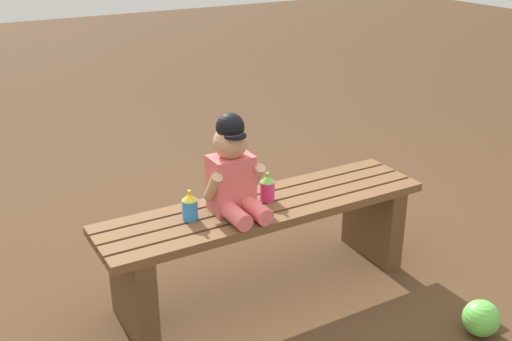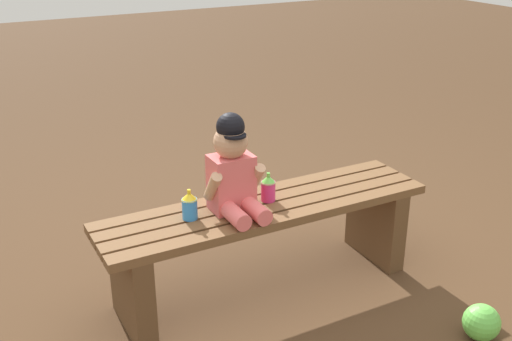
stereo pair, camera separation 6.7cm
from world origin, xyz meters
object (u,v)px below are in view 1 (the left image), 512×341
(child_figure, at_px, (233,170))
(sippy_cup_right, at_px, (267,187))
(park_bench, at_px, (265,232))
(sippy_cup_left, at_px, (190,206))
(toy_ball, at_px, (481,318))

(child_figure, distance_m, sippy_cup_right, 0.21)
(child_figure, bearing_deg, sippy_cup_right, 5.44)
(park_bench, distance_m, sippy_cup_left, 0.38)
(child_figure, height_order, sippy_cup_right, child_figure)
(park_bench, relative_size, sippy_cup_left, 11.42)
(park_bench, bearing_deg, toy_ball, -50.82)
(park_bench, distance_m, sippy_cup_right, 0.20)
(sippy_cup_right, bearing_deg, park_bench, -137.59)
(sippy_cup_right, distance_m, toy_ball, 0.98)
(sippy_cup_left, bearing_deg, child_figure, -4.98)
(sippy_cup_left, xyz_separation_m, toy_ball, (0.89, -0.71, -0.40))
(park_bench, bearing_deg, sippy_cup_left, 176.30)
(sippy_cup_left, bearing_deg, sippy_cup_right, 0.00)
(park_bench, xyz_separation_m, sippy_cup_right, (0.02, 0.02, 0.19))
(sippy_cup_right, bearing_deg, toy_ball, -52.83)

